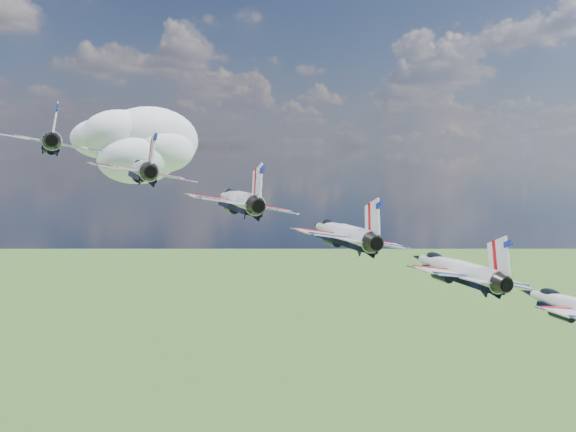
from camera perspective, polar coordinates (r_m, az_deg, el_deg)
cloud_far at (r=309.79m, az=-15.13°, el=5.85°), size 68.81×54.07×27.03m
jet_0 at (r=84.78m, az=-20.18°, el=6.25°), size 16.62×20.12×7.31m
jet_1 at (r=78.31m, az=-12.90°, el=4.05°), size 16.62×20.12×7.31m
jet_2 at (r=73.43m, az=-4.54°, el=1.44°), size 16.62×20.12×7.31m
jet_3 at (r=70.48m, az=4.73°, el=-1.50°), size 16.62×20.12×7.31m
jet_4 at (r=69.70m, az=14.54°, el=-4.55°), size 16.62×20.12×7.31m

